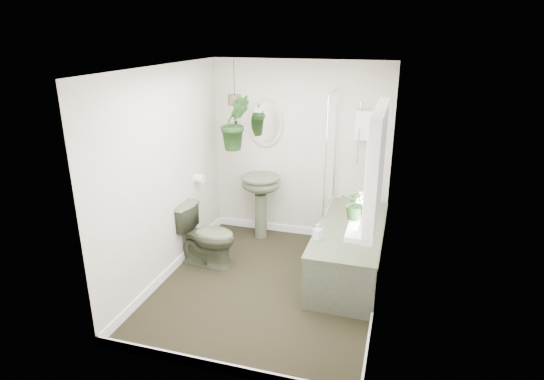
# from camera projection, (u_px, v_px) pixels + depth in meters

# --- Properties ---
(floor) EXTENTS (2.30, 2.80, 0.02)m
(floor) POSITION_uv_depth(u_px,v_px,m) (268.00, 286.00, 4.96)
(floor) COLOR black
(floor) RESTS_ON ground
(ceiling) EXTENTS (2.30, 2.80, 0.02)m
(ceiling) POSITION_uv_depth(u_px,v_px,m) (267.00, 67.00, 4.19)
(ceiling) COLOR white
(ceiling) RESTS_ON ground
(wall_back) EXTENTS (2.30, 0.02, 2.30)m
(wall_back) POSITION_uv_depth(u_px,v_px,m) (300.00, 151.00, 5.85)
(wall_back) COLOR silver
(wall_back) RESTS_ON ground
(wall_front) EXTENTS (2.30, 0.02, 2.30)m
(wall_front) POSITION_uv_depth(u_px,v_px,m) (211.00, 246.00, 3.30)
(wall_front) COLOR silver
(wall_front) RESTS_ON ground
(wall_left) EXTENTS (0.02, 2.80, 2.30)m
(wall_left) POSITION_uv_depth(u_px,v_px,m) (165.00, 175.00, 4.88)
(wall_left) COLOR silver
(wall_left) RESTS_ON ground
(wall_right) EXTENTS (0.02, 2.80, 2.30)m
(wall_right) POSITION_uv_depth(u_px,v_px,m) (386.00, 197.00, 4.26)
(wall_right) COLOR silver
(wall_right) RESTS_ON ground
(skirting) EXTENTS (2.30, 2.80, 0.10)m
(skirting) POSITION_uv_depth(u_px,v_px,m) (268.00, 281.00, 4.94)
(skirting) COLOR white
(skirting) RESTS_ON floor
(bathtub) EXTENTS (0.72, 1.72, 0.58)m
(bathtub) POSITION_uv_depth(u_px,v_px,m) (349.00, 250.00, 5.10)
(bathtub) COLOR #484F39
(bathtub) RESTS_ON floor
(bath_screen) EXTENTS (0.04, 0.72, 1.40)m
(bath_screen) POSITION_uv_depth(u_px,v_px,m) (331.00, 152.00, 5.30)
(bath_screen) COLOR silver
(bath_screen) RESTS_ON bathtub
(shower_box) EXTENTS (0.20, 0.10, 0.35)m
(shower_box) POSITION_uv_depth(u_px,v_px,m) (364.00, 125.00, 5.44)
(shower_box) COLOR white
(shower_box) RESTS_ON wall_back
(oval_mirror) EXTENTS (0.46, 0.03, 0.62)m
(oval_mirror) POSITION_uv_depth(u_px,v_px,m) (265.00, 123.00, 5.81)
(oval_mirror) COLOR tan
(oval_mirror) RESTS_ON wall_back
(wall_sconce) EXTENTS (0.04, 0.04, 0.22)m
(wall_sconce) POSITION_uv_depth(u_px,v_px,m) (236.00, 129.00, 5.95)
(wall_sconce) COLOR black
(wall_sconce) RESTS_ON wall_back
(toilet_roll_holder) EXTENTS (0.11, 0.11, 0.11)m
(toilet_roll_holder) POSITION_uv_depth(u_px,v_px,m) (199.00, 179.00, 5.58)
(toilet_roll_holder) COLOR white
(toilet_roll_holder) RESTS_ON wall_left
(window_recess) EXTENTS (0.08, 1.00, 0.90)m
(window_recess) POSITION_uv_depth(u_px,v_px,m) (377.00, 165.00, 3.48)
(window_recess) COLOR white
(window_recess) RESTS_ON wall_right
(window_sill) EXTENTS (0.18, 1.00, 0.04)m
(window_sill) POSITION_uv_depth(u_px,v_px,m) (364.00, 215.00, 3.64)
(window_sill) COLOR white
(window_sill) RESTS_ON wall_right
(window_blinds) EXTENTS (0.01, 0.86, 0.76)m
(window_blinds) POSITION_uv_depth(u_px,v_px,m) (371.00, 165.00, 3.49)
(window_blinds) COLOR white
(window_blinds) RESTS_ON wall_right
(toilet) EXTENTS (0.75, 0.48, 0.72)m
(toilet) POSITION_uv_depth(u_px,v_px,m) (207.00, 235.00, 5.31)
(toilet) COLOR #484F39
(toilet) RESTS_ON floor
(pedestal_sink) EXTENTS (0.51, 0.43, 0.85)m
(pedestal_sink) POSITION_uv_depth(u_px,v_px,m) (261.00, 207.00, 5.97)
(pedestal_sink) COLOR #484F39
(pedestal_sink) RESTS_ON floor
(sill_plant) EXTENTS (0.24, 0.22, 0.25)m
(sill_plant) POSITION_uv_depth(u_px,v_px,m) (357.00, 204.00, 3.48)
(sill_plant) COLOR black
(sill_plant) RESTS_ON window_sill
(hanging_plant) EXTENTS (0.47, 0.45, 0.67)m
(hanging_plant) POSITION_uv_depth(u_px,v_px,m) (235.00, 123.00, 5.48)
(hanging_plant) COLOR black
(hanging_plant) RESTS_ON ceiling
(soap_bottle) EXTENTS (0.10, 0.10, 0.17)m
(soap_bottle) POSITION_uv_depth(u_px,v_px,m) (318.00, 232.00, 4.69)
(soap_bottle) COLOR black
(soap_bottle) RESTS_ON bathtub
(hanging_pot) EXTENTS (0.16, 0.16, 0.12)m
(hanging_pot) POSITION_uv_depth(u_px,v_px,m) (235.00, 100.00, 5.39)
(hanging_pot) COLOR #423527
(hanging_pot) RESTS_ON ceiling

